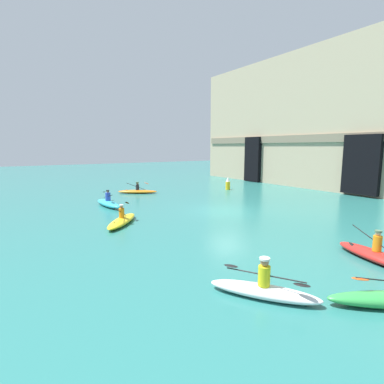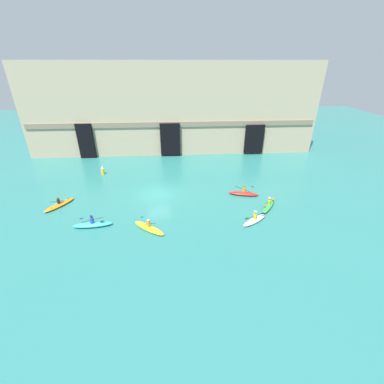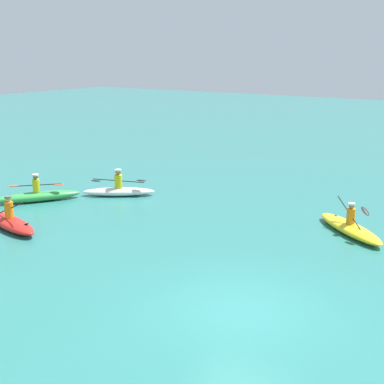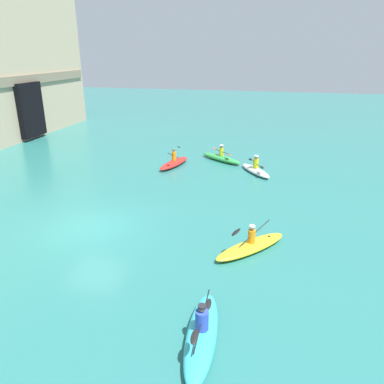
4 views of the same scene
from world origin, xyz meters
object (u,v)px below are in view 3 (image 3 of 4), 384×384
kayak_white (119,190)px  kayak_green (37,196)px  kayak_yellow (350,227)px  kayak_red (10,222)px

kayak_white → kayak_green: bearing=13.8°
kayak_yellow → kayak_white: kayak_white is taller
kayak_red → kayak_green: size_ratio=1.03×
kayak_yellow → kayak_green: size_ratio=0.97×
kayak_white → kayak_yellow: bearing=148.4°
kayak_yellow → kayak_white: size_ratio=1.10×
kayak_green → kayak_red: bearing=68.7°
kayak_yellow → kayak_green: kayak_green is taller
kayak_red → kayak_green: (1.93, -2.89, 0.01)m
kayak_yellow → kayak_white: bearing=43.5°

